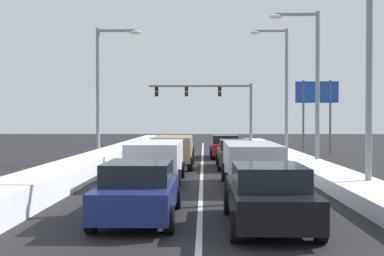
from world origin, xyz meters
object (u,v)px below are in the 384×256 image
sedan_black_right_lane_nearest (268,195)px  suv_silver_right_lane_second (251,160)px  sedan_navy_center_lane_nearest (139,190)px  street_lamp_right_far (282,81)px  street_lamp_left_mid (104,82)px  traffic_light_gantry (215,98)px  suv_tan_center_lane_third (173,149)px  roadside_sign_right (317,100)px  sedan_gray_center_lane_fourth (179,147)px  street_lamp_right_near (360,34)px  sedan_red_right_lane_fourth (225,146)px  suv_white_center_lane_second (156,158)px  street_lamp_right_mid (311,75)px  sedan_charcoal_right_lane_third (236,154)px

sedan_black_right_lane_nearest → suv_silver_right_lane_second: suv_silver_right_lane_second is taller
sedan_navy_center_lane_nearest → street_lamp_right_far: bearing=72.0°
street_lamp_left_mid → traffic_light_gantry: bearing=72.3°
suv_tan_center_lane_third → street_lamp_left_mid: bearing=149.0°
sedan_black_right_lane_nearest → roadside_sign_right: bearing=74.6°
sedan_black_right_lane_nearest → street_lamp_left_mid: bearing=113.9°
suv_silver_right_lane_second → street_lamp_right_far: 16.77m
street_lamp_left_mid → sedan_gray_center_lane_fourth: bearing=40.6°
street_lamp_right_far → suv_tan_center_lane_third: bearing=-129.5°
sedan_navy_center_lane_nearest → street_lamp_left_mid: street_lamp_left_mid is taller
sedan_navy_center_lane_nearest → sedan_gray_center_lane_fourth: same height
street_lamp_right_near → street_lamp_right_far: 17.70m
street_lamp_right_near → sedan_black_right_lane_nearest: bearing=-126.8°
suv_tan_center_lane_third → street_lamp_right_near: (6.95, -9.09, 4.49)m
sedan_red_right_lane_fourth → street_lamp_right_near: size_ratio=0.48×
suv_tan_center_lane_third → traffic_light_gantry: 24.52m
sedan_black_right_lane_nearest → sedan_red_right_lane_fourth: 20.83m
suv_white_center_lane_second → street_lamp_right_near: street_lamp_right_near is taller
street_lamp_right_near → street_lamp_left_mid: bearing=133.8°
street_lamp_right_mid → roadside_sign_right: size_ratio=1.49×
sedan_navy_center_lane_nearest → sedan_gray_center_lane_fourth: bearing=90.0°
sedan_gray_center_lane_fourth → traffic_light_gantry: 18.65m
suv_silver_right_lane_second → street_lamp_right_near: bearing=-28.6°
sedan_navy_center_lane_nearest → suv_tan_center_lane_third: (0.03, 13.35, 0.25)m
sedan_black_right_lane_nearest → suv_tan_center_lane_third: bearing=102.8°
sedan_gray_center_lane_fourth → street_lamp_right_mid: (7.23, -6.30, 4.14)m
suv_white_center_lane_second → suv_tan_center_lane_third: (0.29, 6.14, 0.00)m
sedan_charcoal_right_lane_third → sedan_red_right_lane_fourth: same height
sedan_black_right_lane_nearest → street_lamp_left_mid: size_ratio=0.57×
sedan_black_right_lane_nearest → traffic_light_gantry: bearing=90.7°
street_lamp_right_near → street_lamp_right_far: bearing=89.5°
sedan_charcoal_right_lane_third → suv_tan_center_lane_third: (-3.31, 0.09, 0.25)m
sedan_navy_center_lane_nearest → roadside_sign_right: (10.11, 24.21, 3.25)m
sedan_red_right_lane_fourth → traffic_light_gantry: size_ratio=0.42×
street_lamp_right_mid → street_lamp_right_far: size_ratio=0.92×
sedan_charcoal_right_lane_third → street_lamp_left_mid: 8.87m
suv_white_center_lane_second → sedan_charcoal_right_lane_third: bearing=59.3°
traffic_light_gantry → street_lamp_right_mid: (4.48, -24.32, 0.18)m
suv_tan_center_lane_third → street_lamp_right_far: street_lamp_right_far is taller
sedan_gray_center_lane_fourth → suv_silver_right_lane_second: bearing=-75.3°
suv_tan_center_lane_third → suv_silver_right_lane_second: bearing=-64.3°
sedan_navy_center_lane_nearest → suv_white_center_lane_second: size_ratio=0.92×
suv_white_center_lane_second → sedan_black_right_lane_nearest: bearing=-66.3°
suv_tan_center_lane_third → street_lamp_right_mid: (7.21, -0.24, 3.89)m
sedan_charcoal_right_lane_third → suv_silver_right_lane_second: bearing=-88.8°
suv_white_center_lane_second → traffic_light_gantry: bearing=84.3°
street_lamp_right_mid → suv_white_center_lane_second: bearing=-141.7°
street_lamp_right_mid → street_lamp_left_mid: size_ratio=1.04×
sedan_black_right_lane_nearest → sedan_charcoal_right_lane_third: (0.11, 14.01, 0.00)m
suv_white_center_lane_second → suv_tan_center_lane_third: size_ratio=1.00×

